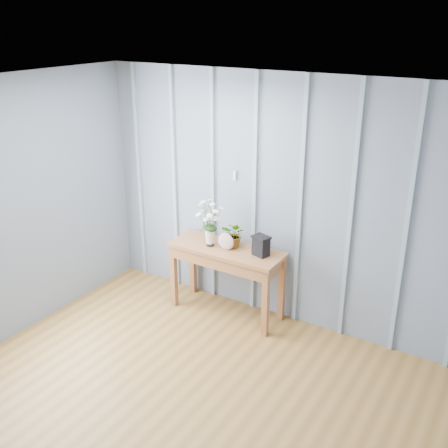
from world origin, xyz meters
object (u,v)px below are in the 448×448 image
Objects in this scene: daisy_vase at (210,217)px; sideboard at (227,258)px; carved_box at (261,246)px; felt_disc_vessel at (226,242)px.

sideboard is at bearing 13.24° from daisy_vase.
sideboard is at bearing -176.26° from carved_box.
carved_box is at bearing 7.83° from felt_disc_vessel.
daisy_vase is 0.30m from felt_disc_vessel.
sideboard is 6.70× the size of felt_disc_vessel.
daisy_vase is 0.60m from carved_box.
carved_box is (0.36, 0.07, 0.02)m from felt_disc_vessel.
daisy_vase is at bearing 177.00° from felt_disc_vessel.
felt_disc_vessel is at bearing -169.58° from carved_box.
sideboard is 5.83× the size of carved_box.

